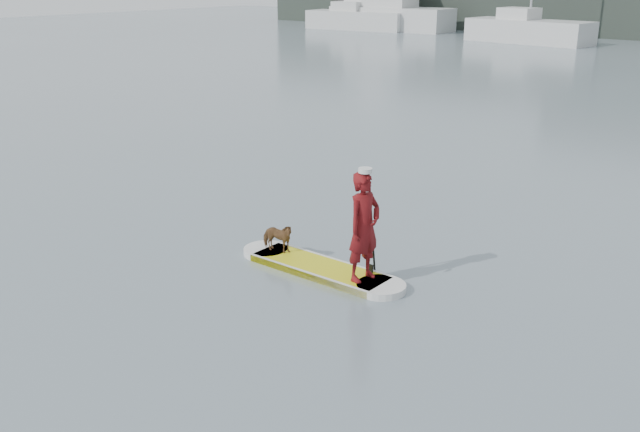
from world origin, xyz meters
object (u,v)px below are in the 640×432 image
Objects in this scene: dog at (277,237)px; motor_yacht_b at (387,6)px; sailboat_a at (357,19)px; paddleboard at (320,268)px; paddler at (364,227)px; sailboat_c at (528,29)px.

motor_yacht_b reaches higher than dog.
paddleboard is at bearing -60.26° from sailboat_a.
dog is (-1.86, -0.04, -0.62)m from paddler.
sailboat_a is (-30.77, 41.80, 0.85)m from paddleboard.
dog is 0.05× the size of sailboat_c.
paddleboard is 0.26× the size of sailboat_c.
motor_yacht_b is at bearing 26.18° from sailboat_a.
sailboat_c reaches higher than motor_yacht_b.
paddleboard is at bearing 96.65° from paddler.
paddler is 52.30m from motor_yacht_b.
paddleboard is 1.02m from dog.
dog is 42.39m from sailboat_c.
paddler reaches higher than paddleboard.
sailboat_c reaches higher than paddler.
motor_yacht_b is at bearing 39.81° from paddler.
paddler reaches higher than dog.
sailboat_c is at bearing -15.53° from motor_yacht_b.
dog is 51.32m from motor_yacht_b.
motor_yacht_b reaches higher than paddler.
paddler is 1.96m from dog.
dog is at bearing 96.65° from paddler.
dog is at bearing -61.15° from sailboat_a.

